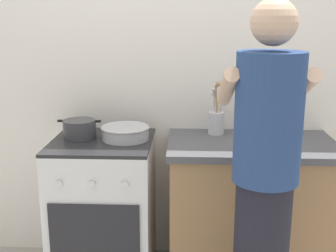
{
  "coord_description": "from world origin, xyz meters",
  "views": [
    {
      "loc": [
        0.16,
        -2.36,
        1.63
      ],
      "look_at": [
        0.05,
        0.12,
        1.0
      ],
      "focal_mm": 46.87,
      "sensor_mm": 36.0,
      "label": 1
    }
  ],
  "objects_px": {
    "stove_range": "(104,210)",
    "pot": "(80,129)",
    "mixing_bowl": "(125,132)",
    "utensil_crock": "(216,119)",
    "person": "(264,188)",
    "spice_bottle": "(260,140)"
  },
  "relations": [
    {
      "from": "stove_range",
      "to": "pot",
      "type": "bearing_deg",
      "value": 164.8
    },
    {
      "from": "pot",
      "to": "mixing_bowl",
      "type": "distance_m",
      "value": 0.28
    },
    {
      "from": "mixing_bowl",
      "to": "utensil_crock",
      "type": "distance_m",
      "value": 0.58
    },
    {
      "from": "stove_range",
      "to": "person",
      "type": "height_order",
      "value": "person"
    },
    {
      "from": "pot",
      "to": "person",
      "type": "height_order",
      "value": "person"
    },
    {
      "from": "utensil_crock",
      "to": "person",
      "type": "xyz_separation_m",
      "value": [
        0.17,
        -0.8,
        -0.14
      ]
    },
    {
      "from": "utensil_crock",
      "to": "spice_bottle",
      "type": "height_order",
      "value": "utensil_crock"
    },
    {
      "from": "pot",
      "to": "person",
      "type": "xyz_separation_m",
      "value": [
        1.01,
        -0.65,
        -0.1
      ]
    },
    {
      "from": "spice_bottle",
      "to": "person",
      "type": "relative_size",
      "value": 0.05
    },
    {
      "from": "stove_range",
      "to": "mixing_bowl",
      "type": "xyz_separation_m",
      "value": [
        0.14,
        0.03,
        0.5
      ]
    },
    {
      "from": "mixing_bowl",
      "to": "person",
      "type": "distance_m",
      "value": 0.97
    },
    {
      "from": "stove_range",
      "to": "person",
      "type": "xyz_separation_m",
      "value": [
        0.87,
        -0.62,
        0.41
      ]
    },
    {
      "from": "mixing_bowl",
      "to": "person",
      "type": "height_order",
      "value": "person"
    },
    {
      "from": "utensil_crock",
      "to": "spice_bottle",
      "type": "bearing_deg",
      "value": -48.07
    },
    {
      "from": "stove_range",
      "to": "pot",
      "type": "distance_m",
      "value": 0.53
    },
    {
      "from": "stove_range",
      "to": "utensil_crock",
      "type": "bearing_deg",
      "value": 14.57
    },
    {
      "from": "mixing_bowl",
      "to": "utensil_crock",
      "type": "bearing_deg",
      "value": 15.43
    },
    {
      "from": "spice_bottle",
      "to": "utensil_crock",
      "type": "bearing_deg",
      "value": 131.93
    },
    {
      "from": "spice_bottle",
      "to": "pot",
      "type": "bearing_deg",
      "value": 173.44
    },
    {
      "from": "utensil_crock",
      "to": "mixing_bowl",
      "type": "bearing_deg",
      "value": -164.57
    },
    {
      "from": "mixing_bowl",
      "to": "spice_bottle",
      "type": "xyz_separation_m",
      "value": [
        0.79,
        -0.11,
        -0.01
      ]
    },
    {
      "from": "stove_range",
      "to": "mixing_bowl",
      "type": "bearing_deg",
      "value": 11.08
    }
  ]
}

